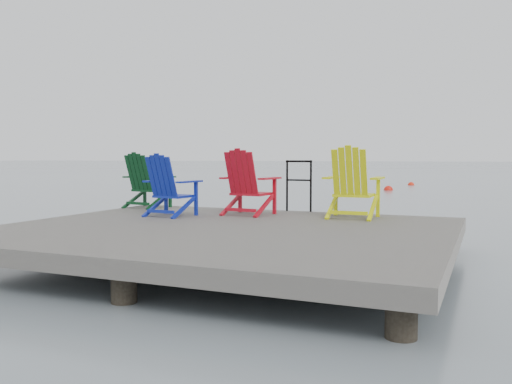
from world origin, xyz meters
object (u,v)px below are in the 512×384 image
at_px(chair_blue, 169,186).
at_px(chair_yellow, 352,183).
at_px(chair_green, 146,181).
at_px(handrail, 299,181).
at_px(chair_red, 247,183).
at_px(buoy_a, 388,190).
at_px(buoy_b, 411,185).

height_order(chair_blue, chair_yellow, chair_yellow).
height_order(chair_green, chair_blue, chair_green).
bearing_deg(handrail, chair_green, -169.99).
distance_m(handrail, chair_green, 2.91).
bearing_deg(chair_red, buoy_a, 95.94).
xyz_separation_m(handrail, chair_red, (-0.58, -0.91, -0.01)).
relative_size(chair_green, buoy_a, 2.49).
bearing_deg(handrail, chair_red, -122.61).
height_order(handrail, buoy_b, handrail).
height_order(chair_red, buoy_a, chair_red).
bearing_deg(buoy_b, chair_yellow, -85.10).
bearing_deg(buoy_b, chair_green, -96.01).
xyz_separation_m(chair_blue, chair_red, (1.08, 0.68, 0.04)).
distance_m(chair_red, buoy_a, 16.19).
bearing_deg(chair_yellow, chair_green, 175.63).
height_order(chair_yellow, buoy_a, chair_yellow).
distance_m(handrail, chair_red, 1.08).
bearing_deg(handrail, buoy_a, 93.80).
xyz_separation_m(chair_yellow, buoy_a, (-2.13, 15.95, -1.05)).
bearing_deg(buoy_a, chair_blue, -92.21).
bearing_deg(chair_yellow, chair_blue, -163.74).
xyz_separation_m(chair_red, buoy_a, (-0.43, 16.15, -1.03)).
distance_m(chair_green, chair_blue, 1.62).
bearing_deg(chair_blue, handrail, 48.91).
distance_m(chair_blue, buoy_b, 21.88).
height_order(chair_red, buoy_b, chair_red).
distance_m(handrail, chair_blue, 2.30).
distance_m(chair_green, buoy_a, 15.89).
height_order(handrail, chair_yellow, chair_yellow).
xyz_separation_m(handrail, chair_green, (-2.86, -0.51, -0.03)).
xyz_separation_m(chair_green, chair_blue, (1.20, -1.09, -0.02)).
distance_m(chair_blue, chair_yellow, 2.92).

